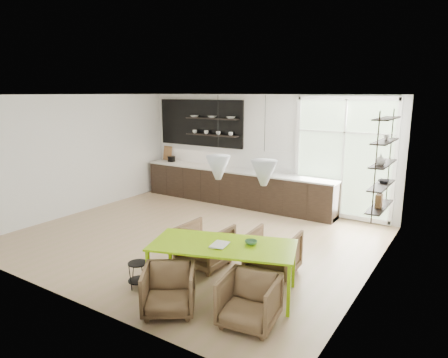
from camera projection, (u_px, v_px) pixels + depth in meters
room at (245, 163)px, 8.56m from camera, size 7.02×6.01×2.91m
kitchen_run at (233, 182)px, 10.72m from camera, size 5.54×0.69×2.75m
right_shelving at (382, 167)px, 7.11m from camera, size 0.26×1.22×1.90m
dining_table at (223, 248)px, 5.85m from camera, size 2.30×1.58×0.77m
armchair_back_left at (205, 245)px, 6.87m from camera, size 0.81×0.83×0.74m
armchair_back_right at (273, 253)px, 6.57m from camera, size 0.83×0.85×0.72m
armchair_front_left at (169, 290)px, 5.41m from camera, size 0.96×0.97×0.64m
armchair_front_right at (249, 301)px, 5.11m from camera, size 0.80×0.81×0.65m
wire_stool at (138, 271)px, 6.11m from camera, size 0.32×0.32×0.40m
table_book at (213, 244)px, 5.81m from camera, size 0.27×0.33×0.03m
table_bowl at (251, 242)px, 5.83m from camera, size 0.24×0.24×0.06m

